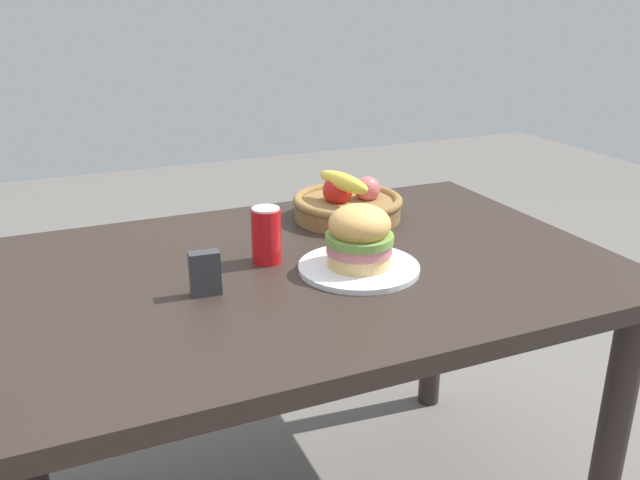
% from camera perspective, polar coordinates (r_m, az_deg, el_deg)
% --- Properties ---
extents(dining_table, '(1.40, 0.90, 0.75)m').
position_cam_1_polar(dining_table, '(1.49, -1.95, -5.75)').
color(dining_table, '#2D231E').
rests_on(dining_table, ground_plane).
extents(plate, '(0.26, 0.26, 0.01)m').
position_cam_1_polar(plate, '(1.42, 3.38, -2.38)').
color(plate, white).
rests_on(plate, dining_table).
extents(sandwich, '(0.15, 0.15, 0.13)m').
position_cam_1_polar(sandwich, '(1.40, 3.44, 0.32)').
color(sandwich, '#E5BC75').
rests_on(sandwich, plate).
extents(soda_can, '(0.07, 0.07, 0.13)m').
position_cam_1_polar(soda_can, '(1.45, -4.67, 0.41)').
color(soda_can, red).
rests_on(soda_can, dining_table).
extents(fruit_basket, '(0.29, 0.29, 0.14)m').
position_cam_1_polar(fruit_basket, '(1.74, 2.40, 3.21)').
color(fruit_basket, olive).
rests_on(fruit_basket, dining_table).
extents(napkin_holder, '(0.06, 0.04, 0.09)m').
position_cam_1_polar(napkin_holder, '(1.31, -9.93, -2.86)').
color(napkin_holder, '#333338').
rests_on(napkin_holder, dining_table).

